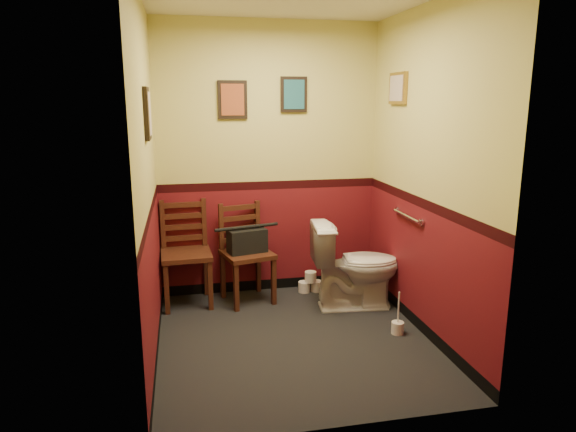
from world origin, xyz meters
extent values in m
cube|color=black|center=(0.00, 0.00, 0.00)|extent=(2.20, 2.40, 0.00)
cube|color=#5D1018|center=(0.00, 1.20, 1.35)|extent=(2.20, 0.00, 2.70)
cube|color=#5D1018|center=(0.00, -1.20, 1.35)|extent=(2.20, 0.00, 2.70)
cube|color=#5D1018|center=(-1.10, 0.00, 1.35)|extent=(0.00, 2.40, 2.70)
cube|color=#5D1018|center=(1.10, 0.00, 1.35)|extent=(0.00, 2.40, 2.70)
cylinder|color=silver|center=(1.07, 0.25, 0.95)|extent=(0.03, 0.50, 0.03)
cylinder|color=silver|center=(1.09, 0.00, 0.95)|extent=(0.02, 0.06, 0.06)
cylinder|color=silver|center=(1.09, 0.50, 0.95)|extent=(0.02, 0.06, 0.06)
cube|color=black|center=(-0.35, 1.18, 1.95)|extent=(0.28, 0.03, 0.36)
cube|color=brown|center=(-0.35, 1.17, 1.95)|extent=(0.22, 0.01, 0.30)
cube|color=black|center=(0.25, 1.18, 2.00)|extent=(0.26, 0.03, 0.34)
cube|color=#205969|center=(0.25, 1.17, 2.00)|extent=(0.20, 0.01, 0.28)
cube|color=black|center=(-1.08, 0.10, 1.85)|extent=(0.03, 0.30, 0.38)
cube|color=#B59F8E|center=(-1.07, 0.10, 1.85)|extent=(0.01, 0.24, 0.31)
cube|color=olive|center=(1.08, 0.60, 2.05)|extent=(0.03, 0.34, 0.28)
cube|color=#B59F8E|center=(1.07, 0.60, 2.05)|extent=(0.01, 0.28, 0.22)
imported|color=white|center=(0.72, 0.58, 0.41)|extent=(0.87, 0.54, 0.82)
cylinder|color=silver|center=(0.89, -0.07, 0.05)|extent=(0.11, 0.11, 0.11)
cylinder|color=silver|center=(0.89, -0.07, 0.23)|extent=(0.01, 0.01, 0.30)
cube|color=#462115|center=(-0.85, 0.96, 0.50)|extent=(0.49, 0.49, 0.04)
cube|color=#462115|center=(-1.04, 0.75, 0.25)|extent=(0.05, 0.05, 0.50)
cube|color=#462115|center=(-1.06, 1.15, 0.25)|extent=(0.05, 0.05, 0.50)
cube|color=#462115|center=(-0.64, 0.77, 0.25)|extent=(0.05, 0.05, 0.50)
cube|color=#462115|center=(-0.66, 1.17, 0.25)|extent=(0.05, 0.05, 0.50)
cube|color=#462115|center=(-1.06, 1.16, 0.75)|extent=(0.05, 0.04, 0.50)
cube|color=#462115|center=(-0.66, 1.18, 0.75)|extent=(0.05, 0.04, 0.50)
cube|color=#462115|center=(-0.86, 1.17, 0.61)|extent=(0.38, 0.05, 0.05)
cube|color=#462115|center=(-0.86, 1.17, 0.72)|extent=(0.38, 0.05, 0.05)
cube|color=#462115|center=(-0.86, 1.17, 0.84)|extent=(0.38, 0.05, 0.05)
cube|color=#462115|center=(-0.86, 1.17, 0.95)|extent=(0.38, 0.05, 0.05)
cube|color=#462115|center=(-0.27, 0.92, 0.48)|extent=(0.55, 0.55, 0.04)
cube|color=#462115|center=(-0.40, 0.69, 0.24)|extent=(0.05, 0.05, 0.48)
cube|color=#462115|center=(-0.50, 1.06, 0.24)|extent=(0.05, 0.05, 0.48)
cube|color=#462115|center=(-0.03, 0.78, 0.24)|extent=(0.05, 0.05, 0.48)
cube|color=#462115|center=(-0.13, 1.16, 0.24)|extent=(0.05, 0.05, 0.48)
cube|color=#462115|center=(-0.50, 1.07, 0.72)|extent=(0.05, 0.05, 0.48)
cube|color=#462115|center=(-0.13, 1.16, 0.72)|extent=(0.05, 0.05, 0.48)
cube|color=#462115|center=(-0.31, 1.11, 0.59)|extent=(0.36, 0.12, 0.05)
cube|color=#462115|center=(-0.31, 1.11, 0.70)|extent=(0.36, 0.12, 0.05)
cube|color=#462115|center=(-0.31, 1.11, 0.80)|extent=(0.36, 0.12, 0.05)
cube|color=#462115|center=(-0.31, 1.11, 0.91)|extent=(0.36, 0.12, 0.05)
cube|color=black|center=(-0.27, 0.92, 0.62)|extent=(0.40, 0.26, 0.23)
cylinder|color=black|center=(-0.27, 0.92, 0.75)|extent=(0.32, 0.11, 0.03)
cylinder|color=silver|center=(0.33, 1.04, 0.05)|extent=(0.12, 0.12, 0.11)
cylinder|color=silver|center=(0.47, 1.04, 0.05)|extent=(0.12, 0.12, 0.11)
cylinder|color=silver|center=(0.40, 1.03, 0.16)|extent=(0.12, 0.12, 0.11)
camera|label=1|loc=(-0.84, -3.84, 1.95)|focal=32.00mm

